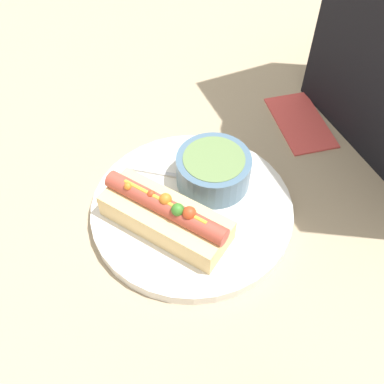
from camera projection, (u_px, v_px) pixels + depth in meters
name	position (u px, v px, depth m)	size (l,w,h in m)	color
ground_plane	(192.00, 213.00, 0.65)	(4.00, 4.00, 0.00)	tan
dinner_plate	(192.00, 209.00, 0.64)	(0.29, 0.29, 0.02)	white
hot_dog	(166.00, 215.00, 0.59)	(0.18, 0.15, 0.06)	#E5C17F
soup_bowl	(213.00, 169.00, 0.64)	(0.11, 0.11, 0.05)	slate
spoon	(203.00, 180.00, 0.66)	(0.10, 0.13, 0.01)	#B7B7BC
napkin	(300.00, 121.00, 0.76)	(0.15, 0.10, 0.01)	#E04C47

